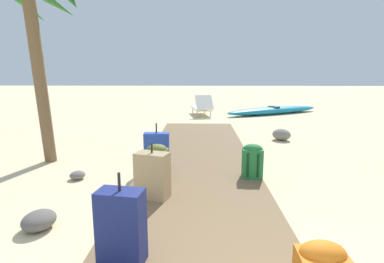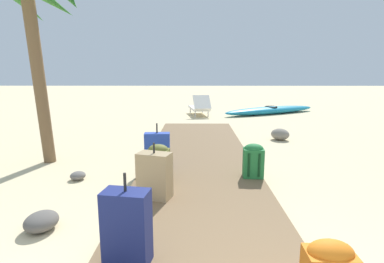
% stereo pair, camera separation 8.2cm
% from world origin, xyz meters
% --- Properties ---
extents(ground_plane, '(60.00, 60.00, 0.00)m').
position_xyz_m(ground_plane, '(0.00, 3.24, 0.00)').
color(ground_plane, beige).
extents(boardwalk, '(1.92, 8.10, 0.08)m').
position_xyz_m(boardwalk, '(0.00, 4.05, 0.04)').
color(boardwalk, brown).
rests_on(boardwalk, ground).
extents(backpack_green, '(0.31, 0.26, 0.51)m').
position_xyz_m(backpack_green, '(0.81, 3.30, 0.35)').
color(backpack_green, '#237538').
rests_on(backpack_green, boardwalk).
extents(backpack_olive, '(0.33, 0.28, 0.54)m').
position_xyz_m(backpack_olive, '(-0.60, 3.16, 0.36)').
color(backpack_olive, olive).
rests_on(backpack_olive, boardwalk).
extents(suitcase_blue, '(0.42, 0.20, 0.74)m').
position_xyz_m(suitcase_blue, '(-0.68, 3.74, 0.37)').
color(suitcase_blue, '#2847B7').
rests_on(suitcase_blue, boardwalk).
extents(suitcase_navy, '(0.41, 0.28, 0.78)m').
position_xyz_m(suitcase_navy, '(-0.63, 1.15, 0.40)').
color(suitcase_navy, navy).
rests_on(suitcase_navy, boardwalk).
extents(suitcase_tan, '(0.46, 0.35, 0.71)m').
position_xyz_m(suitcase_tan, '(-0.57, 2.51, 0.37)').
color(suitcase_tan, tan).
rests_on(suitcase_tan, boardwalk).
extents(lounge_chair, '(0.85, 1.63, 0.78)m').
position_xyz_m(lounge_chair, '(0.11, 10.37, 0.33)').
color(lounge_chair, white).
rests_on(lounge_chair, ground).
extents(kayak, '(4.06, 2.54, 0.29)m').
position_xyz_m(kayak, '(2.89, 10.84, 0.14)').
color(kayak, teal).
rests_on(kayak, ground).
extents(rock_left_mid, '(0.32, 0.32, 0.13)m').
position_xyz_m(rock_left_mid, '(-1.87, 3.37, 0.06)').
color(rock_left_mid, slate).
rests_on(rock_left_mid, ground).
extents(rock_left_near, '(0.39, 0.44, 0.20)m').
position_xyz_m(rock_left_near, '(-1.69, 1.82, 0.10)').
color(rock_left_near, '#5B5651').
rests_on(rock_left_near, ground).
extents(rock_right_far, '(0.59, 0.59, 0.28)m').
position_xyz_m(rock_right_far, '(2.01, 6.21, 0.14)').
color(rock_right_far, gray).
rests_on(rock_right_far, ground).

